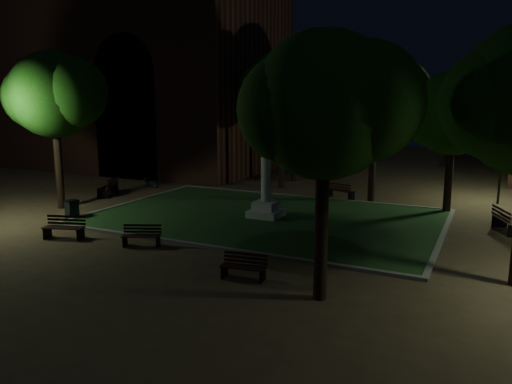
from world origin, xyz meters
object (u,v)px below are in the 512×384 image
Objects in this scene: bench_near_left at (142,236)px; bench_west_near at (64,228)px; monument at (266,198)px; bench_right_side at (506,221)px; bench_far_side at (340,191)px; trash_bin at (72,209)px; bench_left_side at (109,188)px; bicycle at (151,180)px; bench_near_right at (244,267)px.

bench_near_left is 0.89× the size of bench_west_near.
monument is 1.67× the size of bench_right_side.
monument is at bearing 43.91° from bench_near_left.
monument is 1.91× the size of bench_west_near.
bench_far_side reaches higher than trash_bin.
bench_left_side is 2.14× the size of trash_bin.
bench_right_side is 19.61m from bicycle.
bench_west_near is at bearing 76.75° from bench_far_side.
monument reaches higher than bench_right_side.
monument is 6.01m from bench_far_side.
bench_near_right is at bearing -39.98° from bench_near_left.
bench_right_side is (19.89, 1.13, 0.01)m from bench_left_side.
monument is at bearing 30.48° from bench_west_near.
bench_west_near is at bearing -143.24° from bicycle.
bicycle is at bearing 62.29° from bench_right_side.
bench_near_left is 3.41m from bench_west_near.
bench_near_left is (-2.35, -5.89, -0.59)m from monument.
trash_bin is at bearing -153.02° from monument.
bench_far_side is at bearing 46.06° from bench_near_left.
bench_near_right is 0.91× the size of bicycle.
bench_right_side is at bearing 44.70° from bench_near_right.
bench_far_side is at bearing 40.55° from bench_west_near.
monument reaches higher than bench_left_side.
trash_bin is (-17.61, -6.07, -0.02)m from bench_right_side.
bench_near_right is 0.85× the size of bench_far_side.
bench_right_side reaches higher than bench_near_left.
monument is 3.63× the size of trash_bin.
bench_west_near is at bearing -49.32° from trash_bin.
bench_near_left reaches higher than bench_near_right.
bench_near_left is 0.78× the size of bench_right_side.
trash_bin is 0.55× the size of bicycle.
bench_left_side is at bearing 114.75° from trash_bin.
bench_west_near is 1.05× the size of bicycle.
bench_right_side is at bearing 8.95° from bench_near_left.
bench_near_right is (4.97, -1.39, -0.00)m from bench_near_left.
bench_west_near is 17.71m from bench_right_side.
bench_near_left is 0.94× the size of bicycle.
bicycle is at bearing 156.43° from monument.
bench_far_side is at bearing 72.69° from monument.
bench_west_near is at bearing 8.19° from bench_left_side.
trash_bin is (-9.58, -9.69, 0.03)m from bench_far_side.
bicycle is at bearing 101.59° from bench_near_left.
monument is at bearing 91.24° from bench_far_side.
bench_right_side reaches higher than bench_near_right.
monument is 8.76m from trash_bin.
bench_near_right is 8.39m from bench_west_near.
bench_west_near is (-3.37, -0.49, 0.04)m from bench_near_left.
bench_near_right is at bearing -70.22° from monument.
bench_far_side is (11.86, 4.74, -0.04)m from bench_left_side.
monument is 10.13m from bench_left_side.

